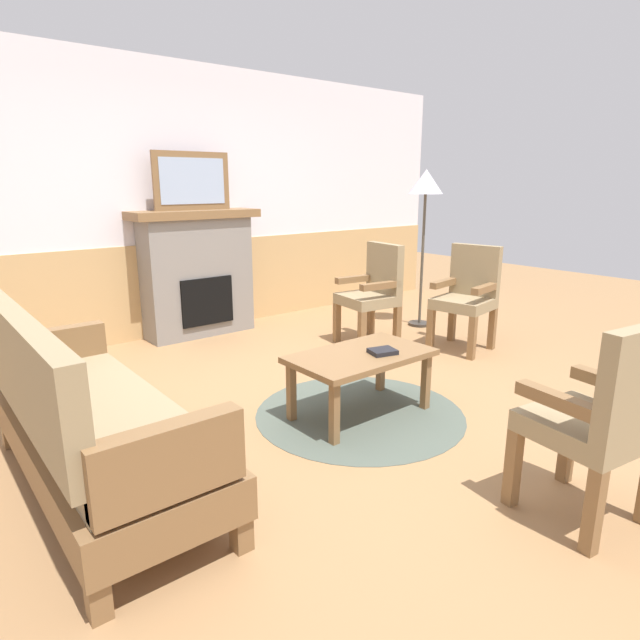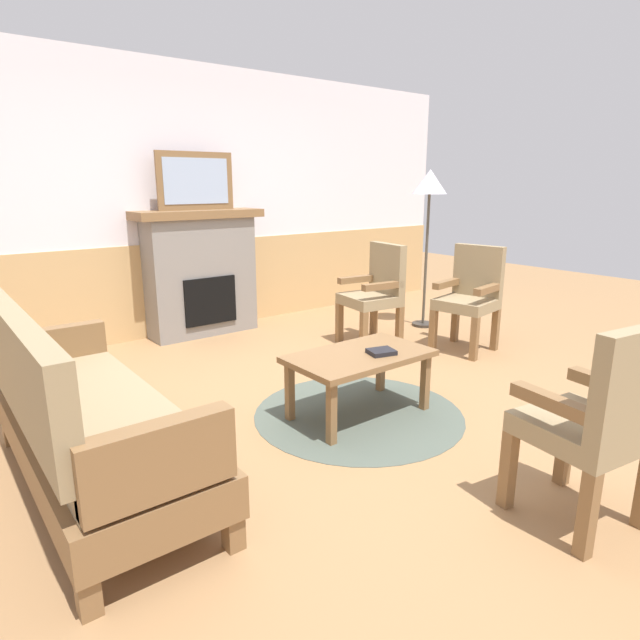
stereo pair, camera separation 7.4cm
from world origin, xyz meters
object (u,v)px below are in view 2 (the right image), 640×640
floor_lamp_by_chairs (429,192)px  fireplace (201,272)px  framed_picture (196,181)px  coffee_table (359,361)px  couch (86,420)px  armchair_by_window_left (470,294)px  armchair_front_left (599,417)px  armchair_near_fireplace (376,290)px  book_on_table (381,352)px

floor_lamp_by_chairs → fireplace: bearing=149.3°
framed_picture → coffee_table: size_ratio=0.83×
fireplace → coffee_table: fireplace is taller
fireplace → couch: bearing=-126.8°
fireplace → framed_picture: framed_picture is taller
armchair_by_window_left → armchair_front_left: same height
armchair_near_fireplace → framed_picture: bearing=130.2°
framed_picture → armchair_near_fireplace: bearing=-49.8°
coffee_table → floor_lamp_by_chairs: floor_lamp_by_chairs is taller
framed_picture → couch: bearing=-126.8°
armchair_front_left → armchair_near_fireplace: bearing=65.6°
book_on_table → armchair_by_window_left: bearing=18.5°
coffee_table → couch: bearing=175.2°
armchair_near_fireplace → armchair_front_left: size_ratio=1.00×
fireplace → floor_lamp_by_chairs: 2.52m
fireplace → coffee_table: (-0.07, -2.53, -0.27)m
couch → floor_lamp_by_chairs: (3.84, 1.16, 1.05)m
fireplace → couch: fireplace is taller
couch → armchair_by_window_left: size_ratio=1.84×
fireplace → armchair_near_fireplace: size_ratio=1.33×
armchair_by_window_left → armchair_front_left: bearing=-131.6°
framed_picture → armchair_front_left: size_ratio=0.82×
couch → armchair_by_window_left: (3.53, 0.33, 0.14)m
fireplace → couch: size_ratio=0.72×
coffee_table → floor_lamp_by_chairs: 2.72m
fireplace → armchair_near_fireplace: 1.81m
book_on_table → armchair_near_fireplace: (1.14, 1.24, 0.08)m
fireplace → coffee_table: 2.54m
couch → coffee_table: (1.71, -0.14, -0.01)m
floor_lamp_by_chairs → armchair_front_left: bearing=-126.5°
coffee_table → book_on_table: bearing=-43.7°
book_on_table → armchair_near_fireplace: armchair_near_fireplace is taller
coffee_table → armchair_near_fireplace: (1.24, 1.14, 0.15)m
coffee_table → book_on_table: 0.16m
couch → coffee_table: bearing=-4.8°
book_on_table → fireplace: bearing=90.6°
fireplace → framed_picture: (0.00, 0.00, 0.91)m
fireplace → coffee_table: bearing=-91.7°
armchair_by_window_left → floor_lamp_by_chairs: floor_lamp_by_chairs is taller
book_on_table → armchair_near_fireplace: 1.69m
fireplace → book_on_table: 2.63m
couch → coffee_table: size_ratio=1.88×
fireplace → floor_lamp_by_chairs: floor_lamp_by_chairs is taller
framed_picture → couch: size_ratio=0.44×
coffee_table → armchair_near_fireplace: armchair_near_fireplace is taller
armchair_by_window_left → framed_picture: bearing=130.4°
floor_lamp_by_chairs → armchair_near_fireplace: bearing=-169.8°
framed_picture → fireplace: bearing=-90.0°
fireplace → floor_lamp_by_chairs: bearing=-30.7°
framed_picture → coffee_table: 2.79m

